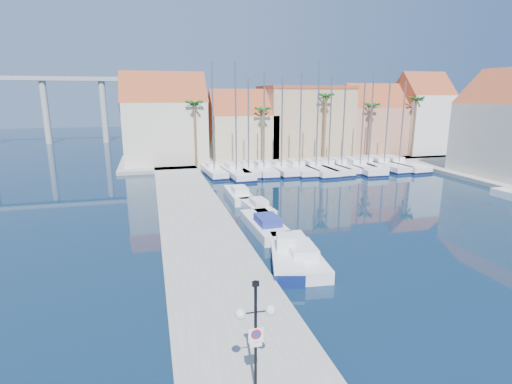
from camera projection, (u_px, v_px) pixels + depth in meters
ground at (412, 309)px, 20.21m from camera, size 260.00×260.00×0.00m
quay_west at (200, 233)px, 30.59m from camera, size 6.00×77.00×0.50m
shore_north at (287, 157)px, 67.72m from camera, size 54.00×16.00×0.50m
lamp_post at (256, 320)px, 13.37m from camera, size 1.41×0.41×4.15m
fishing_boat at (286, 259)px, 24.92m from camera, size 3.09×5.60×1.86m
motorboat_west_0 at (298, 254)px, 25.92m from camera, size 3.10×7.58×1.40m
motorboat_west_1 at (265, 225)px, 31.74m from camera, size 2.48×7.28×1.40m
motorboat_west_2 at (257, 207)px, 36.76m from camera, size 2.29×5.70×1.40m
motorboat_west_3 at (239, 194)px, 41.52m from camera, size 2.12×6.46×1.40m
sailboat_0 at (214, 170)px, 53.70m from camera, size 2.78×8.35×14.66m
sailboat_1 at (235, 171)px, 53.31m from camera, size 3.46×10.33×14.56m
sailboat_2 at (248, 170)px, 54.48m from camera, size 2.94×8.55×12.63m
sailboat_3 at (263, 169)px, 54.99m from camera, size 2.60×8.93×13.52m
sailboat_4 at (280, 169)px, 55.29m from camera, size 2.72×8.69×12.87m
sailboat_5 at (298, 168)px, 56.02m from camera, size 2.67×10.11×13.44m
sailboat_6 at (314, 168)px, 55.93m from camera, size 3.39×10.91×14.77m
sailboat_7 at (326, 167)px, 56.90m from camera, size 3.46×11.23×13.04m
sailboat_8 at (340, 166)px, 57.46m from camera, size 3.00×9.54×11.62m
sailboat_9 at (358, 166)px, 57.44m from camera, size 3.43×11.68×13.48m
sailboat_10 at (366, 164)px, 59.22m from camera, size 2.92×9.19×13.47m
sailboat_11 at (381, 164)px, 59.08m from camera, size 3.70×11.25×14.83m
sailboat_12 at (396, 164)px, 59.49m from camera, size 4.02×11.83×12.49m
building_0 at (165, 122)px, 60.31m from camera, size 12.30×9.00×13.50m
building_1 at (242, 129)px, 63.59m from camera, size 10.30×8.00×11.00m
building_2 at (304, 121)px, 67.05m from camera, size 14.20×10.20×11.50m
building_3 at (371, 123)px, 69.19m from camera, size 10.30×8.00×12.00m
building_4 at (420, 116)px, 70.23m from camera, size 8.30×8.00×14.00m
palm_0 at (194, 106)px, 56.01m from camera, size 2.60×2.60×10.15m
palm_1 at (263, 112)px, 58.72m from camera, size 2.60×2.60×9.15m
palm_2 at (326, 99)px, 60.77m from camera, size 2.60×2.60×11.15m
palm_3 at (372, 108)px, 63.10m from camera, size 2.60×2.60×9.65m
palm_4 at (416, 101)px, 64.87m from camera, size 2.60×2.60×10.65m
viaduct at (18, 96)px, 85.05m from camera, size 48.00×2.20×14.45m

